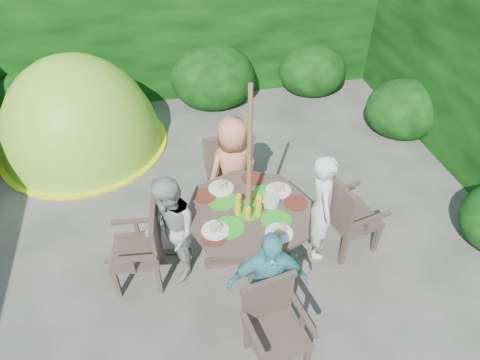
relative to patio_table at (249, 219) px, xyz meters
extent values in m
plane|color=#43413C|center=(-0.37, 0.27, -0.66)|extent=(60.00, 60.00, 0.00)
cube|color=black|center=(-0.37, 4.27, 0.59)|extent=(9.00, 1.00, 2.50)
cylinder|color=#3A2E26|center=(0.00, 0.00, -0.29)|extent=(0.13, 0.13, 0.74)
cube|color=#3A2E26|center=(0.00, 0.00, -0.63)|extent=(0.98, 0.12, 0.07)
cube|color=#3A2E26|center=(0.00, 0.00, -0.63)|extent=(0.12, 0.98, 0.07)
cylinder|color=#3A2E26|center=(0.00, 0.00, 0.10)|extent=(1.36, 1.36, 0.04)
cylinder|color=green|center=(-0.25, -0.19, 0.12)|extent=(0.30, 0.30, 0.00)
cylinder|color=green|center=(0.23, -0.20, 0.12)|extent=(0.30, 0.30, 0.00)
cylinder|color=green|center=(-0.24, 0.20, 0.12)|extent=(0.30, 0.30, 0.00)
cylinder|color=green|center=(0.24, 0.19, 0.12)|extent=(0.30, 0.30, 0.00)
cylinder|color=green|center=(0.00, 0.00, 0.12)|extent=(0.30, 0.30, 0.00)
cylinder|color=white|center=(0.37, 0.21, 0.13)|extent=(0.27, 0.27, 0.01)
cylinder|color=white|center=(-0.22, 0.38, 0.13)|extent=(0.27, 0.27, 0.01)
cylinder|color=white|center=(-0.38, -0.21, 0.13)|extent=(0.27, 0.27, 0.01)
cylinder|color=white|center=(0.21, -0.38, 0.13)|extent=(0.27, 0.27, 0.01)
cylinder|color=#AE2B0B|center=(0.49, -0.01, 0.13)|extent=(0.24, 0.24, 0.01)
cylinder|color=#AE2B0B|center=(0.16, 0.47, 0.13)|extent=(0.24, 0.24, 0.01)
cylinder|color=#AE2B0B|center=(-0.40, 0.30, 0.13)|extent=(0.24, 0.24, 0.01)
cylinder|color=#AE2B0B|center=(-0.41, -0.29, 0.13)|extent=(0.24, 0.24, 0.01)
cylinder|color=#AE2B0B|center=(0.14, -0.48, 0.13)|extent=(0.24, 0.24, 0.01)
cylinder|color=#6DB746|center=(0.23, 0.05, 0.16)|extent=(0.20, 0.20, 0.07)
cylinder|color=brown|center=(0.00, 0.00, 0.44)|extent=(0.04, 0.04, 2.20)
cube|color=#3A2E26|center=(1.18, -0.02, -0.22)|extent=(0.61, 0.63, 0.05)
cube|color=#3A2E26|center=(1.44, -0.19, -0.44)|extent=(0.06, 0.06, 0.43)
cube|color=#3A2E26|center=(1.35, 0.25, -0.44)|extent=(0.06, 0.06, 0.43)
cube|color=#3A2E26|center=(1.00, -0.28, -0.44)|extent=(0.06, 0.06, 0.43)
cube|color=#3A2E26|center=(0.91, 0.16, -0.44)|extent=(0.06, 0.06, 0.43)
cube|color=#3A2E26|center=(0.94, -0.07, 0.06)|extent=(0.15, 0.53, 0.51)
cube|color=#3A2E26|center=(1.23, -0.27, -0.02)|extent=(0.51, 0.16, 0.04)
cube|color=#3A2E26|center=(1.12, 0.24, -0.02)|extent=(0.51, 0.16, 0.04)
cube|color=#3A2E26|center=(-1.18, 0.01, -0.24)|extent=(0.54, 0.56, 0.05)
cube|color=#3A2E26|center=(-1.37, 0.25, -0.45)|extent=(0.05, 0.05, 0.41)
cube|color=#3A2E26|center=(-1.42, -0.18, -0.45)|extent=(0.05, 0.05, 0.41)
cube|color=#3A2E26|center=(-0.95, 0.20, -0.45)|extent=(0.05, 0.05, 0.41)
cube|color=#3A2E26|center=(-1.00, -0.22, -0.45)|extent=(0.05, 0.05, 0.41)
cube|color=#3A2E26|center=(-0.95, -0.01, 0.02)|extent=(0.09, 0.51, 0.49)
cube|color=#3A2E26|center=(-1.16, 0.26, -0.05)|extent=(0.49, 0.10, 0.04)
cube|color=#3A2E26|center=(-1.21, -0.24, -0.05)|extent=(0.49, 0.10, 0.04)
cube|color=#3A2E26|center=(0.01, 1.18, -0.20)|extent=(0.59, 0.57, 0.05)
cube|color=#3A2E26|center=(0.26, 1.40, -0.43)|extent=(0.06, 0.06, 0.45)
cube|color=#3A2E26|center=(-0.21, 1.43, -0.43)|extent=(0.06, 0.06, 0.45)
cube|color=#3A2E26|center=(0.23, 0.93, -0.43)|extent=(0.06, 0.06, 0.45)
cube|color=#3A2E26|center=(-0.24, 0.96, -0.43)|extent=(0.06, 0.06, 0.45)
cube|color=#3A2E26|center=(-0.01, 0.92, 0.09)|extent=(0.56, 0.08, 0.53)
cube|color=#3A2E26|center=(0.29, 1.16, 0.01)|extent=(0.09, 0.54, 0.04)
cube|color=#3A2E26|center=(-0.27, 1.20, 0.01)|extent=(0.09, 0.54, 0.04)
cube|color=#3A2E26|center=(-0.02, -1.18, -0.26)|extent=(0.55, 0.53, 0.05)
cube|color=#3A2E26|center=(0.21, -1.34, -0.47)|extent=(0.05, 0.05, 0.38)
cube|color=#3A2E26|center=(-0.25, -1.02, -0.47)|extent=(0.05, 0.05, 0.38)
cube|color=#3A2E26|center=(0.14, -0.95, -0.47)|extent=(0.05, 0.05, 0.38)
cube|color=#3A2E26|center=(-0.06, -0.96, -0.02)|extent=(0.47, 0.12, 0.46)
cube|color=#3A2E26|center=(-0.25, -1.22, -0.08)|extent=(0.12, 0.46, 0.04)
cube|color=#3A2E26|center=(0.22, -1.14, -0.08)|extent=(0.12, 0.46, 0.04)
imported|color=white|center=(0.80, -0.01, 0.01)|extent=(0.41, 0.54, 1.33)
imported|color=#AAABA5|center=(-0.80, 0.01, -0.01)|extent=(0.60, 0.71, 1.29)
imported|color=#E1865D|center=(0.00, 0.80, 0.02)|extent=(0.77, 0.63, 1.36)
imported|color=#4AACAE|center=(-0.01, -0.80, -0.03)|extent=(0.77, 0.39, 1.26)
ellipsoid|color=#98D629|center=(-1.91, 2.67, -0.66)|extent=(2.60, 2.60, 2.81)
ellipsoid|color=black|center=(-1.81, 1.88, -0.66)|extent=(0.84, 0.52, 0.96)
cylinder|color=#F7FC1A|center=(-1.91, 2.67, -0.64)|extent=(2.45, 2.45, 0.03)
camera|label=1|loc=(-0.75, -3.00, 3.18)|focal=32.00mm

